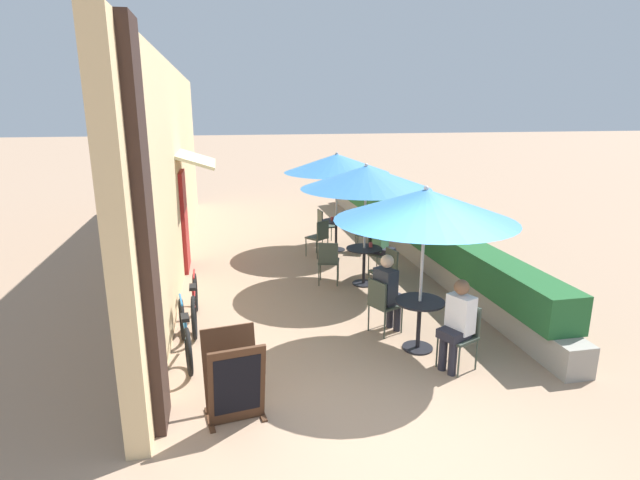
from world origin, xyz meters
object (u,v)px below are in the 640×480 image
Objects in this scene: patio_umbrella_near at (425,205)px; patio_table_far at (336,230)px; patio_table_near at (419,316)px; cafe_chair_mid_left at (386,268)px; coffee_cup_mid at (371,245)px; menu_board at (234,378)px; seated_patron_mid_right at (383,243)px; patio_umbrella_far at (337,163)px; cafe_chair_near_right at (382,302)px; bicycle_second at (195,303)px; patio_table_mid at (364,259)px; seated_patron_near_right at (388,290)px; seated_patron_near_left at (457,321)px; cafe_chair_far_right at (365,230)px; cafe_chair_mid_back at (329,259)px; cafe_chair_far_left at (319,235)px; bicycle_leaning at (185,334)px; patio_umbrella_mid at (366,177)px; coffee_cup_far at (332,218)px; cafe_chair_far_back at (324,224)px; cafe_chair_near_left at (462,331)px.

patio_table_far is (0.02, 5.24, -1.60)m from patio_umbrella_near.
patio_table_near is 2.14m from cafe_chair_mid_left.
menu_board reaches higher than coffee_cup_mid.
patio_umbrella_far reaches higher than seated_patron_mid_right.
cafe_chair_near_right is at bearing 28.24° from menu_board.
bicycle_second is (-3.70, -1.71, -0.34)m from seated_patron_mid_right.
patio_table_near is 8.21× the size of coffee_cup_mid.
patio_table_mid is at bearing 20.40° from bicycle_second.
seated_patron_near_right is 4.61m from patio_table_far.
seated_patron_near_left reaches higher than cafe_chair_far_right.
cafe_chair_far_left is at bearing 100.54° from cafe_chair_mid_back.
cafe_chair_mid_back is at bearing 81.05° from cafe_chair_far_right.
cafe_chair_far_right is 0.50× the size of bicycle_second.
seated_patron_near_left is 0.72× the size of bicycle_second.
bicycle_leaning is (-3.28, -4.80, -1.78)m from patio_umbrella_far.
coffee_cup_far is at bearing 91.56° from patio_umbrella_mid.
patio_table_mid is 1.00× the size of patio_table_far.
patio_table_mid is 8.21× the size of coffee_cup_far.
patio_table_near is at bearing -60.31° from cafe_chair_mid_back.
menu_board is (-2.79, -3.95, -0.30)m from coffee_cup_mid.
patio_table_far is at bearing 6.33° from cafe_chair_far_back.
seated_patron_mid_right reaches higher than cafe_chair_near_left.
patio_umbrella_near is 1.42× the size of bicycle_second.
cafe_chair_near_left is 0.20m from seated_patron_near_left.
cafe_chair_far_right is (1.17, 0.26, 0.00)m from cafe_chair_far_left.
patio_umbrella_far is (0.70, 2.34, 1.60)m from cafe_chair_mid_back.
patio_table_mid is at bearing -2.94° from seated_patron_mid_right.
cafe_chair_near_right is 2.73m from patio_umbrella_mid.
patio_table_mid is 0.85× the size of cafe_chair_far_back.
patio_table_near is 5.92m from cafe_chair_far_back.
patio_umbrella_mid is at bearing -18.54° from cafe_chair_near_left.
cafe_chair_far_back is (-0.81, 0.88, 0.00)m from cafe_chair_far_right.
coffee_cup_mid is (0.83, -0.08, 0.27)m from cafe_chair_mid_back.
cafe_chair_far_left is (-0.49, 4.77, -1.60)m from patio_umbrella_near.
cafe_chair_far_left reaches higher than bicycle_second.
cafe_chair_near_right reaches higher than coffee_cup_far.
patio_umbrella_far is at bearing -9.60° from cafe_chair_mid_left.
seated_patron_mid_right is at bearing -75.93° from patio_table_far.
menu_board is at bearing -124.12° from patio_umbrella_mid.
patio_umbrella_mid is at bearing -2.94° from seated_patron_mid_right.
cafe_chair_near_right is 1.18× the size of patio_table_far.
patio_umbrella_near is 3.38m from cafe_chair_mid_back.
seated_patron_near_left is 1.38m from seated_patron_near_right.
cafe_chair_far_left is at bearing 1.78° from cafe_chair_mid_left.
patio_umbrella_mid reaches higher than cafe_chair_far_left.
seated_patron_near_left is at bearing -68.34° from patio_umbrella_near.
patio_umbrella_far is (-0.24, 5.88, 1.43)m from seated_patron_near_left.
bicycle_second is (-2.92, 0.87, -0.34)m from seated_patron_near_right.
cafe_chair_mid_back and cafe_chair_far_back have the same top height.
cafe_chair_mid_left is (0.49, 1.49, -0.17)m from seated_patron_near_right.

